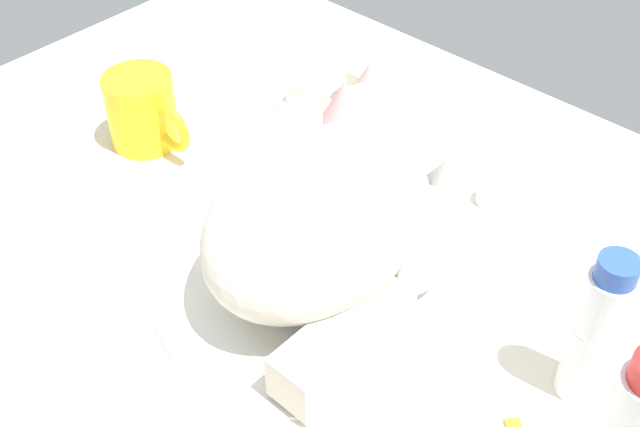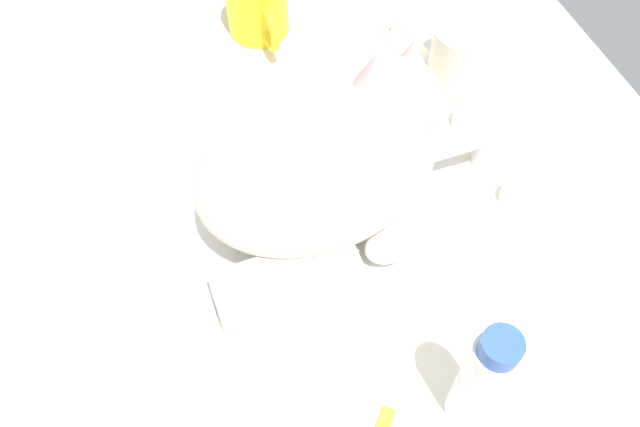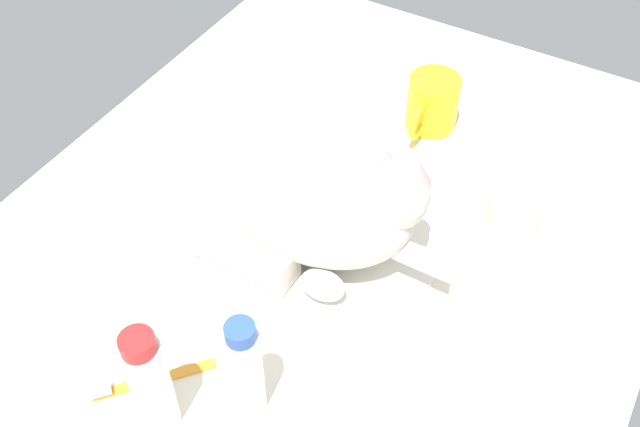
% 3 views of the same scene
% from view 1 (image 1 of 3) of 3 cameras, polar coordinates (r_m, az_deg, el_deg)
% --- Properties ---
extents(ground_plane, '(1.10, 0.83, 0.03)m').
position_cam_1_polar(ground_plane, '(0.77, -0.08, -5.36)').
color(ground_plane, silver).
extents(sink_basin, '(0.31, 0.31, 0.01)m').
position_cam_1_polar(sink_basin, '(0.75, -0.08, -4.39)').
color(sink_basin, silver).
rests_on(sink_basin, ground_plane).
extents(faucet, '(0.14, 0.11, 0.06)m').
position_cam_1_polar(faucet, '(0.85, 8.35, 3.41)').
color(faucet, silver).
rests_on(faucet, ground_plane).
extents(cat, '(0.20, 0.26, 0.16)m').
position_cam_1_polar(cat, '(0.70, 0.48, 0.13)').
color(cat, beige).
rests_on(cat, sink_basin).
extents(coffee_mug, '(0.12, 0.08, 0.08)m').
position_cam_1_polar(coffee_mug, '(0.91, -12.33, 7.06)').
color(coffee_mug, yellow).
rests_on(coffee_mug, ground_plane).
extents(rinse_cup, '(0.07, 0.07, 0.09)m').
position_cam_1_polar(rinse_cup, '(0.91, 3.87, 8.05)').
color(rinse_cup, silver).
rests_on(rinse_cup, ground_plane).
extents(soap_dish, '(0.09, 0.06, 0.01)m').
position_cam_1_polar(soap_dish, '(0.96, 0.08, 7.57)').
color(soap_dish, white).
rests_on(soap_dish, ground_plane).
extents(soap_bar, '(0.08, 0.06, 0.02)m').
position_cam_1_polar(soap_bar, '(0.95, 0.08, 8.46)').
color(soap_bar, white).
rests_on(soap_bar, soap_dish).
extents(toothpaste_bottle, '(0.04, 0.04, 0.15)m').
position_cam_1_polar(toothpaste_bottle, '(0.66, 18.79, -8.01)').
color(toothpaste_bottle, white).
rests_on(toothpaste_bottle, ground_plane).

